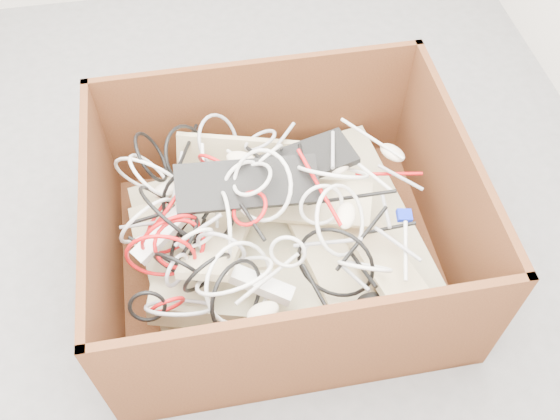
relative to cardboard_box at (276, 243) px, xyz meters
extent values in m
plane|color=#58575A|center=(-0.11, 0.22, -0.14)|extent=(3.00, 3.00, 0.00)
cube|color=#3B1D0E|center=(0.02, 0.00, -0.13)|extent=(1.16, 0.96, 0.03)
cube|color=#3B1D0E|center=(0.02, 0.47, 0.13)|extent=(1.16, 0.03, 0.54)
cube|color=#3B1D0E|center=(0.02, -0.47, 0.13)|extent=(1.16, 0.02, 0.54)
cube|color=#3B1D0E|center=(0.58, 0.00, 0.13)|extent=(0.02, 0.91, 0.54)
cube|color=#3B1D0E|center=(-0.55, 0.00, 0.13)|extent=(0.03, 0.91, 0.54)
cube|color=tan|center=(0.02, 0.02, -0.06)|extent=(1.02, 0.88, 0.19)
cube|color=tan|center=(-0.08, -0.05, 0.02)|extent=(0.73, 0.65, 0.20)
cube|color=beige|center=(-0.27, 0.16, 0.03)|extent=(0.45, 0.19, 0.09)
cube|color=beige|center=(0.20, 0.01, 0.04)|extent=(0.37, 0.44, 0.09)
cube|color=beige|center=(0.15, -0.14, 0.08)|extent=(0.24, 0.45, 0.05)
cube|color=beige|center=(-0.19, -0.07, 0.06)|extent=(0.44, 0.16, 0.09)
cube|color=beige|center=(0.31, -0.22, 0.13)|extent=(0.20, 0.42, 0.20)
cube|color=beige|center=(-0.08, 0.27, 0.16)|extent=(0.44, 0.14, 0.19)
cube|color=beige|center=(-0.19, -0.06, 0.16)|extent=(0.28, 0.42, 0.22)
cube|color=beige|center=(0.10, 0.05, 0.15)|extent=(0.46, 0.29, 0.10)
cube|color=black|center=(0.06, 0.11, 0.26)|extent=(0.46, 0.25, 0.04)
cube|color=black|center=(-0.08, 0.02, 0.31)|extent=(0.44, 0.16, 0.10)
ellipsoid|color=beige|center=(-0.33, 0.14, 0.20)|extent=(0.11, 0.09, 0.04)
ellipsoid|color=beige|center=(0.43, 0.17, 0.19)|extent=(0.10, 0.11, 0.04)
ellipsoid|color=beige|center=(-0.10, -0.34, 0.18)|extent=(0.11, 0.08, 0.04)
ellipsoid|color=beige|center=(0.19, -0.13, 0.29)|extent=(0.09, 0.11, 0.04)
ellipsoid|color=beige|center=(-0.09, 0.16, 0.27)|extent=(0.11, 0.09, 0.04)
ellipsoid|color=black|center=(0.23, -0.34, 0.13)|extent=(0.10, 0.07, 0.04)
ellipsoid|color=beige|center=(0.22, 0.09, 0.26)|extent=(0.11, 0.11, 0.04)
cube|color=white|center=(-0.33, -0.03, 0.24)|extent=(0.25, 0.21, 0.11)
cube|color=white|center=(-0.11, -0.23, 0.18)|extent=(0.25, 0.17, 0.09)
cube|color=#0D22CB|center=(0.38, -0.12, 0.23)|extent=(0.05, 0.05, 0.03)
torus|color=#BA0D10|center=(-0.36, -0.27, 0.18)|extent=(0.15, 0.05, 0.15)
torus|color=black|center=(-0.24, 0.02, 0.23)|extent=(0.32, 0.23, 0.28)
torus|color=black|center=(-0.32, -0.18, 0.23)|extent=(0.19, 0.15, 0.23)
torus|color=#9C9CA1|center=(-0.32, -0.19, 0.24)|extent=(0.10, 0.12, 0.15)
torus|color=black|center=(-0.26, 0.25, 0.21)|extent=(0.19, 0.23, 0.25)
torus|color=black|center=(-0.41, -0.29, 0.22)|extent=(0.15, 0.07, 0.14)
torus|color=silver|center=(0.16, -0.15, 0.30)|extent=(0.22, 0.22, 0.24)
torus|color=black|center=(-0.16, -0.29, 0.22)|extent=(0.21, 0.24, 0.29)
torus|color=silver|center=(0.21, -0.29, 0.26)|extent=(0.20, 0.11, 0.19)
torus|color=silver|center=(-0.17, -0.07, 0.23)|extent=(0.06, 0.26, 0.26)
torus|color=black|center=(-0.32, 0.00, 0.25)|extent=(0.19, 0.32, 0.31)
torus|color=black|center=(-0.37, 0.25, 0.23)|extent=(0.12, 0.26, 0.24)
torus|color=black|center=(-0.29, -0.08, 0.22)|extent=(0.12, 0.18, 0.17)
torus|color=#9C9CA1|center=(-0.19, -0.15, 0.24)|extent=(0.20, 0.10, 0.22)
torus|color=silver|center=(0.18, 0.05, 0.29)|extent=(0.32, 0.24, 0.23)
torus|color=silver|center=(-0.09, 0.05, 0.30)|extent=(0.14, 0.10, 0.16)
torus|color=silver|center=(-0.40, 0.02, 0.21)|extent=(0.22, 0.18, 0.27)
torus|color=silver|center=(-0.25, -0.13, 0.28)|extent=(0.15, 0.06, 0.14)
torus|color=silver|center=(-0.05, -0.03, 0.36)|extent=(0.22, 0.28, 0.23)
torus|color=#BA0D10|center=(-0.31, -0.12, 0.25)|extent=(0.19, 0.11, 0.17)
torus|color=#BA0D10|center=(-0.16, 0.13, 0.29)|extent=(0.16, 0.15, 0.19)
torus|color=silver|center=(-0.07, 0.01, 0.34)|extent=(0.15, 0.16, 0.09)
torus|color=silver|center=(-0.15, -0.26, 0.22)|extent=(0.22, 0.28, 0.28)
torus|color=#BA0D10|center=(-0.09, -0.07, 0.31)|extent=(0.14, 0.15, 0.08)
torus|color=#BA0D10|center=(-0.36, -0.15, 0.25)|extent=(0.29, 0.05, 0.29)
torus|color=#BA0D10|center=(-0.33, -0.07, 0.24)|extent=(0.22, 0.10, 0.24)
torus|color=silver|center=(-0.39, 0.21, 0.18)|extent=(0.31, 0.17, 0.34)
torus|color=#9C9CA1|center=(-0.33, -0.30, 0.21)|extent=(0.23, 0.14, 0.20)
torus|color=#9C9CA1|center=(-0.15, 0.30, 0.21)|extent=(0.16, 0.24, 0.24)
torus|color=silver|center=(-0.16, -0.25, 0.25)|extent=(0.26, 0.24, 0.17)
torus|color=black|center=(-0.24, -0.22, 0.24)|extent=(0.21, 0.11, 0.23)
torus|color=black|center=(0.13, -0.25, 0.23)|extent=(0.28, 0.19, 0.31)
torus|color=silver|center=(0.12, -0.07, 0.29)|extent=(0.19, 0.09, 0.17)
torus|color=silver|center=(0.00, -0.21, 0.27)|extent=(0.15, 0.08, 0.14)
torus|color=#BA0D10|center=(-0.34, 0.06, 0.22)|extent=(0.20, 0.27, 0.24)
torus|color=silver|center=(-0.38, 0.18, 0.23)|extent=(0.15, 0.18, 0.18)
torus|color=#9C9CA1|center=(-0.01, 0.25, 0.25)|extent=(0.16, 0.15, 0.09)
torus|color=silver|center=(-0.03, 0.13, 0.27)|extent=(0.18, 0.20, 0.24)
cylinder|color=#9C9CA1|center=(0.21, 0.13, 0.30)|extent=(0.06, 0.18, 0.05)
cylinder|color=#BA0D10|center=(0.12, -0.04, 0.32)|extent=(0.09, 0.26, 0.08)
cylinder|color=silver|center=(-0.15, 0.08, 0.29)|extent=(0.28, 0.08, 0.03)
cylinder|color=#9C9CA1|center=(0.18, -0.29, 0.22)|extent=(0.07, 0.12, 0.03)
cylinder|color=black|center=(-0.09, -0.12, 0.31)|extent=(0.06, 0.14, 0.03)
cylinder|color=black|center=(0.22, -0.04, 0.26)|extent=(0.26, 0.08, 0.10)
cylinder|color=black|center=(-0.25, 0.27, 0.23)|extent=(0.10, 0.26, 0.07)
cylinder|color=#9C9CA1|center=(0.42, 0.06, 0.19)|extent=(0.13, 0.12, 0.04)
cylinder|color=#9C9CA1|center=(-0.29, 0.15, 0.26)|extent=(0.05, 0.22, 0.05)
cylinder|color=#9C9CA1|center=(0.07, 0.26, 0.24)|extent=(0.10, 0.11, 0.04)
cylinder|color=silver|center=(-0.05, -0.24, 0.22)|extent=(0.24, 0.16, 0.02)
cylinder|color=black|center=(0.21, -0.28, 0.23)|extent=(0.05, 0.15, 0.05)
cylinder|color=black|center=(0.10, 0.11, 0.28)|extent=(0.03, 0.15, 0.03)
cylinder|color=black|center=(-0.33, 0.04, 0.21)|extent=(0.26, 0.10, 0.06)
cylinder|color=silver|center=(-0.21, 0.15, 0.26)|extent=(0.03, 0.20, 0.03)
cylinder|color=#BA0D10|center=(0.40, 0.09, 0.18)|extent=(0.22, 0.05, 0.02)
cylinder|color=#9C9CA1|center=(-0.25, -0.10, 0.28)|extent=(0.15, 0.07, 0.05)
cylinder|color=silver|center=(-0.07, 0.12, 0.29)|extent=(0.12, 0.20, 0.08)
cylinder|color=#9C9CA1|center=(-0.41, 0.04, 0.16)|extent=(0.18, 0.04, 0.04)
cylinder|color=black|center=(-0.25, -0.07, 0.21)|extent=(0.07, 0.15, 0.05)
cylinder|color=black|center=(-0.01, 0.12, 0.28)|extent=(0.11, 0.18, 0.03)
cylinder|color=#9C9CA1|center=(0.32, -0.23, 0.25)|extent=(0.11, 0.14, 0.02)
cylinder|color=silver|center=(0.29, 0.07, 0.26)|extent=(0.15, 0.20, 0.04)
cylinder|color=black|center=(0.33, -0.14, 0.21)|extent=(0.15, 0.04, 0.06)
cylinder|color=black|center=(0.06, -0.32, 0.23)|extent=(0.06, 0.15, 0.06)
cylinder|color=silver|center=(0.34, -0.25, 0.24)|extent=(0.07, 0.19, 0.04)
cylinder|color=#9C9CA1|center=(0.12, -0.19, 0.26)|extent=(0.20, 0.05, 0.06)
cylinder|color=black|center=(-0.16, 0.06, 0.26)|extent=(0.16, 0.16, 0.09)
cylinder|color=silver|center=(0.37, 0.23, 0.20)|extent=(0.17, 0.23, 0.01)
cylinder|color=black|center=(-0.37, -0.11, 0.20)|extent=(0.17, 0.13, 0.08)
cylinder|color=black|center=(0.22, -0.20, 0.27)|extent=(0.20, 0.18, 0.05)
camera|label=1|loc=(-0.19, -1.14, 1.76)|focal=39.58mm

